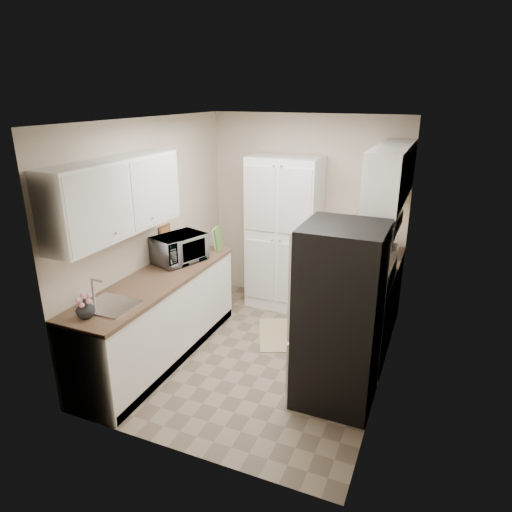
# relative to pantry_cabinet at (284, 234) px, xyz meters

# --- Properties ---
(ground) EXTENTS (3.20, 3.20, 0.00)m
(ground) POSITION_rel_pantry_cabinet_xyz_m (0.20, -1.32, -1.00)
(ground) COLOR #7A6B56
(ground) RESTS_ON ground
(room_shell) EXTENTS (2.64, 3.24, 2.52)m
(room_shell) POSITION_rel_pantry_cabinet_xyz_m (0.18, -1.32, 0.63)
(room_shell) COLOR beige
(room_shell) RESTS_ON ground
(pantry_cabinet) EXTENTS (0.90, 0.55, 2.00)m
(pantry_cabinet) POSITION_rel_pantry_cabinet_xyz_m (0.00, 0.00, 0.00)
(pantry_cabinet) COLOR white
(pantry_cabinet) RESTS_ON ground
(base_cabinet_left) EXTENTS (0.60, 2.30, 0.88)m
(base_cabinet_left) POSITION_rel_pantry_cabinet_xyz_m (-0.79, -1.75, -0.56)
(base_cabinet_left) COLOR white
(base_cabinet_left) RESTS_ON ground
(countertop_left) EXTENTS (0.63, 2.33, 0.04)m
(countertop_left) POSITION_rel_pantry_cabinet_xyz_m (-0.79, -1.75, -0.10)
(countertop_left) COLOR brown
(countertop_left) RESTS_ON base_cabinet_left
(base_cabinet_right) EXTENTS (0.60, 0.80, 0.88)m
(base_cabinet_right) POSITION_rel_pantry_cabinet_xyz_m (1.19, -0.12, -0.56)
(base_cabinet_right) COLOR white
(base_cabinet_right) RESTS_ON ground
(countertop_right) EXTENTS (0.63, 0.83, 0.04)m
(countertop_right) POSITION_rel_pantry_cabinet_xyz_m (1.19, -0.12, -0.10)
(countertop_right) COLOR brown
(countertop_right) RESTS_ON base_cabinet_right
(electric_range) EXTENTS (0.71, 0.78, 1.13)m
(electric_range) POSITION_rel_pantry_cabinet_xyz_m (1.17, -0.93, -0.52)
(electric_range) COLOR #B7B7BC
(electric_range) RESTS_ON ground
(refrigerator) EXTENTS (0.70, 0.72, 1.70)m
(refrigerator) POSITION_rel_pantry_cabinet_xyz_m (1.14, -1.73, -0.15)
(refrigerator) COLOR #B7B7BC
(refrigerator) RESTS_ON ground
(microwave) EXTENTS (0.55, 0.66, 0.31)m
(microwave) POSITION_rel_pantry_cabinet_xyz_m (-0.82, -1.23, 0.08)
(microwave) COLOR #B8B7BC
(microwave) RESTS_ON countertop_left
(wine_bottle) EXTENTS (0.07, 0.07, 0.28)m
(wine_bottle) POSITION_rel_pantry_cabinet_xyz_m (-0.81, -0.93, 0.06)
(wine_bottle) COLOR black
(wine_bottle) RESTS_ON countertop_left
(flower_vase) EXTENTS (0.20, 0.20, 0.17)m
(flower_vase) POSITION_rel_pantry_cabinet_xyz_m (-0.84, -2.72, 0.00)
(flower_vase) COLOR beige
(flower_vase) RESTS_ON countertop_left
(cutting_board) EXTENTS (0.07, 0.22, 0.28)m
(cutting_board) POSITION_rel_pantry_cabinet_xyz_m (-0.62, -0.67, 0.06)
(cutting_board) COLOR #4C8631
(cutting_board) RESTS_ON countertop_left
(toaster_oven) EXTENTS (0.34, 0.41, 0.22)m
(toaster_oven) POSITION_rel_pantry_cabinet_xyz_m (1.29, -0.10, 0.03)
(toaster_oven) COLOR #ACACB0
(toaster_oven) RESTS_ON countertop_right
(fruit_basket) EXTENTS (0.28, 0.28, 0.12)m
(fruit_basket) POSITION_rel_pantry_cabinet_xyz_m (1.28, -0.12, 0.19)
(fruit_basket) COLOR #FF550D
(fruit_basket) RESTS_ON toaster_oven
(kitchen_mat) EXTENTS (0.78, 0.93, 0.01)m
(kitchen_mat) POSITION_rel_pantry_cabinet_xyz_m (0.27, -0.83, -0.99)
(kitchen_mat) COLOR tan
(kitchen_mat) RESTS_ON ground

